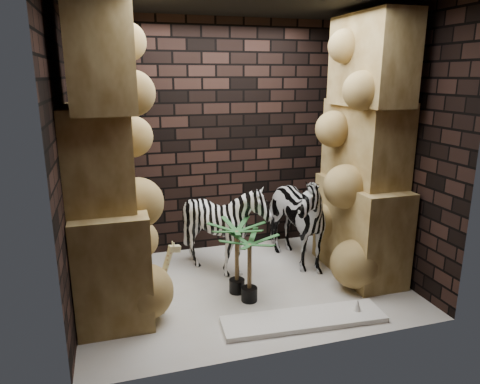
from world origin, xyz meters
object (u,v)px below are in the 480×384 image
object	(u,v)px
zebra_left	(224,232)
surfboard	(304,319)
zebra_right	(290,209)
palm_front	(237,258)
palm_back	(249,268)
giraffe_toy	(152,280)

from	to	relation	value
zebra_left	surfboard	size ratio (longest dim) A/B	0.72
zebra_right	palm_front	distance (m)	1.07
zebra_right	palm_back	bearing A→B (deg)	-144.11
surfboard	zebra_right	bearing A→B (deg)	77.35
palm_front	surfboard	distance (m)	0.96
palm_front	palm_back	xyz separation A→B (m)	(0.07, -0.22, -0.04)
palm_back	surfboard	bearing A→B (deg)	-54.88
zebra_right	surfboard	distance (m)	1.55
zebra_left	palm_front	xyz separation A→B (m)	(0.01, -0.52, -0.11)
giraffe_toy	surfboard	size ratio (longest dim) A/B	0.46
palm_back	surfboard	size ratio (longest dim) A/B	0.46
zebra_left	palm_back	bearing A→B (deg)	-77.81
giraffe_toy	surfboard	world-z (taller)	giraffe_toy
giraffe_toy	palm_back	distance (m)	1.00
zebra_right	palm_back	xyz separation A→B (m)	(-0.78, -0.79, -0.34)
giraffe_toy	palm_back	xyz separation A→B (m)	(1.00, -0.01, -0.00)
zebra_right	palm_back	world-z (taller)	zebra_right
palm_front	palm_back	bearing A→B (deg)	-71.23
giraffe_toy	palm_back	size ratio (longest dim) A/B	1.00
zebra_right	surfboard	world-z (taller)	zebra_right
surfboard	zebra_left	bearing A→B (deg)	113.74
palm_front	giraffe_toy	bearing A→B (deg)	-167.57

